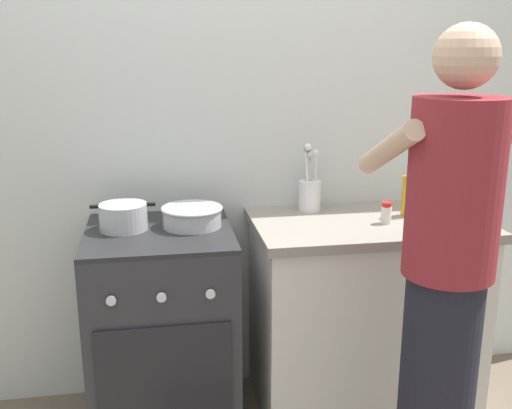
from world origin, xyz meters
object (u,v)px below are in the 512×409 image
at_px(mixing_bowl, 192,216).
at_px(oil_bottle, 408,195).
at_px(pot, 123,217).
at_px(utensil_crock, 310,191).
at_px(spice_bottle, 386,213).
at_px(person, 445,285).
at_px(stove_range, 163,331).

height_order(mixing_bowl, oil_bottle, oil_bottle).
height_order(pot, mixing_bowl, pot).
distance_m(mixing_bowl, utensil_crock, 0.57).
height_order(pot, spice_bottle, pot).
height_order(utensil_crock, person, person).
distance_m(utensil_crock, person, 0.88).
height_order(mixing_bowl, spice_bottle, spice_bottle).
bearing_deg(person, stove_range, 145.62).
bearing_deg(utensil_crock, mixing_bowl, -164.49).
bearing_deg(mixing_bowl, pot, 179.44).
xyz_separation_m(pot, spice_bottle, (1.10, -0.10, -0.01)).
relative_size(utensil_crock, spice_bottle, 3.37).
relative_size(stove_range, pot, 3.43).
distance_m(pot, utensil_crock, 0.84).
distance_m(pot, oil_bottle, 1.23).
xyz_separation_m(pot, utensil_crock, (0.83, 0.15, 0.04)).
relative_size(stove_range, mixing_bowl, 3.48).
distance_m(utensil_crock, oil_bottle, 0.44).
distance_m(pot, mixing_bowl, 0.28).
xyz_separation_m(mixing_bowl, utensil_crock, (0.55, 0.15, 0.05)).
relative_size(spice_bottle, person, 0.05).
bearing_deg(stove_range, pot, 163.95).
relative_size(stove_range, utensil_crock, 2.89).
xyz_separation_m(stove_range, mixing_bowl, (0.14, 0.04, 0.50)).
bearing_deg(stove_range, oil_bottle, 1.78).
height_order(stove_range, spice_bottle, spice_bottle).
bearing_deg(oil_bottle, utensil_crock, 159.17).
bearing_deg(oil_bottle, spice_bottle, -145.55).
height_order(utensil_crock, oil_bottle, utensil_crock).
xyz_separation_m(mixing_bowl, person, (0.80, -0.68, -0.09)).
xyz_separation_m(spice_bottle, oil_bottle, (0.14, 0.09, 0.05)).
height_order(mixing_bowl, utensil_crock, utensil_crock).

